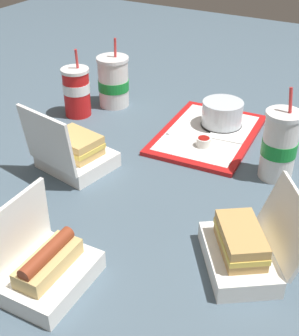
% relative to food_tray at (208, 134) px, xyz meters
% --- Properties ---
extents(ground_plane, '(3.20, 3.20, 0.00)m').
position_rel_food_tray_xyz_m(ground_plane, '(-0.26, 0.03, -0.01)').
color(ground_plane, '#4C6070').
extents(food_tray, '(0.39, 0.28, 0.01)m').
position_rel_food_tray_xyz_m(food_tray, '(0.00, 0.00, 0.00)').
color(food_tray, red).
rests_on(food_tray, ground_plane).
extents(cake_container, '(0.12, 0.12, 0.08)m').
position_rel_food_tray_xyz_m(cake_container, '(0.06, -0.02, 0.04)').
color(cake_container, black).
rests_on(cake_container, food_tray).
extents(ketchup_cup, '(0.04, 0.04, 0.02)m').
position_rel_food_tray_xyz_m(ketchup_cup, '(-0.08, -0.02, 0.02)').
color(ketchup_cup, white).
rests_on(ketchup_cup, food_tray).
extents(napkin_stack, '(0.11, 0.11, 0.00)m').
position_rel_food_tray_xyz_m(napkin_stack, '(0.02, -0.06, 0.01)').
color(napkin_stack, white).
rests_on(napkin_stack, food_tray).
extents(plastic_fork, '(0.11, 0.03, 0.00)m').
position_rel_food_tray_xyz_m(plastic_fork, '(-0.02, 0.09, 0.01)').
color(plastic_fork, white).
rests_on(plastic_fork, food_tray).
extents(clamshell_sandwich_left, '(0.25, 0.24, 0.16)m').
position_rel_food_tray_xyz_m(clamshell_sandwich_left, '(-0.46, -0.27, 0.04)').
color(clamshell_sandwich_left, white).
rests_on(clamshell_sandwich_left, ground_plane).
extents(clamshell_sandwich_center, '(0.20, 0.20, 0.19)m').
position_rel_food_tray_xyz_m(clamshell_sandwich_center, '(-0.33, 0.23, 0.04)').
color(clamshell_sandwich_center, white).
rests_on(clamshell_sandwich_center, ground_plane).
extents(clamshell_hotdog_front, '(0.18, 0.14, 0.17)m').
position_rel_food_tray_xyz_m(clamshell_hotdog_front, '(-0.68, 0.03, 0.03)').
color(clamshell_hotdog_front, white).
rests_on(clamshell_hotdog_front, ground_plane).
extents(soda_cup_front, '(0.10, 0.10, 0.22)m').
position_rel_food_tray_xyz_m(soda_cup_front, '(0.05, 0.36, 0.07)').
color(soda_cup_front, white).
rests_on(soda_cup_front, ground_plane).
extents(soda_cup_right, '(0.09, 0.09, 0.24)m').
position_rel_food_tray_xyz_m(soda_cup_right, '(-0.11, -0.23, 0.08)').
color(soda_cup_right, white).
rests_on(soda_cup_right, ground_plane).
extents(soda_cup_center, '(0.09, 0.09, 0.21)m').
position_rel_food_tray_xyz_m(soda_cup_center, '(-0.07, 0.42, 0.07)').
color(soda_cup_center, red).
rests_on(soda_cup_center, ground_plane).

